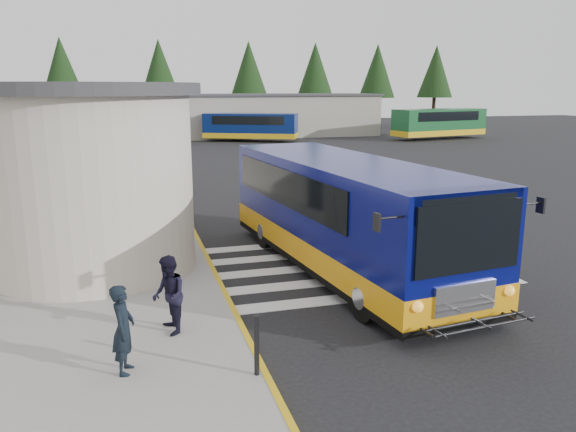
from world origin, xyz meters
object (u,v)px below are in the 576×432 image
object	(u,v)px
bollard	(257,345)
far_bus_b	(439,122)
transit_bus	(345,219)
pedestrian_b	(169,295)
pedestrian_a	(123,329)
far_bus_a	(251,126)

from	to	relation	value
bollard	far_bus_b	bearing A→B (deg)	55.68
transit_bus	pedestrian_b	bearing A→B (deg)	-153.80
pedestrian_b	transit_bus	bearing A→B (deg)	114.85
pedestrian_a	far_bus_b	bearing A→B (deg)	-25.73
pedestrian_a	bollard	bearing A→B (deg)	-97.57
transit_bus	bollard	bearing A→B (deg)	-131.26
pedestrian_b	far_bus_b	world-z (taller)	far_bus_b
transit_bus	far_bus_b	distance (m)	41.70
far_bus_b	bollard	bearing A→B (deg)	134.53
pedestrian_a	bollard	size ratio (longest dim) A/B	1.46
pedestrian_a	pedestrian_b	bearing A→B (deg)	-20.71
pedestrian_b	pedestrian_a	bearing A→B (deg)	-39.54
transit_bus	pedestrian_b	xyz separation A→B (m)	(-4.87, -3.11, -0.50)
pedestrian_b	far_bus_a	world-z (taller)	far_bus_a
bollard	far_bus_a	distance (m)	43.27
transit_bus	pedestrian_a	world-z (taller)	transit_bus
pedestrian_a	far_bus_a	bearing A→B (deg)	-4.13
transit_bus	bollard	xyz separation A→B (m)	(-3.62, -5.19, -0.75)
far_bus_b	pedestrian_a	bearing A→B (deg)	132.02
pedestrian_b	far_bus_b	distance (m)	47.07
pedestrian_a	far_bus_b	distance (m)	48.67
transit_bus	far_bus_b	bearing A→B (deg)	49.39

